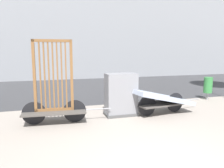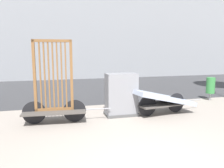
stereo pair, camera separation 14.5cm
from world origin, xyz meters
name	(u,v)px [view 1 (the left image)]	position (x,y,z in m)	size (l,w,h in m)	color
road_strip	(82,88)	(0.00, 8.24, 0.00)	(56.00, 7.55, 0.01)	#38383A
bike_cart_with_bedframe	(54,97)	(-1.56, 2.87, 0.70)	(2.32, 0.81, 2.17)	#4C4742
bike_cart_with_mattress	(162,99)	(1.57, 2.87, 0.46)	(2.50, 1.14, 0.80)	#4C4742
utility_cabinet	(121,96)	(0.34, 3.08, 0.58)	(0.95, 0.56, 1.24)	#4C4C4C
trash_bin	(208,85)	(4.27, 4.11, 0.57)	(0.32, 0.32, 0.88)	gray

